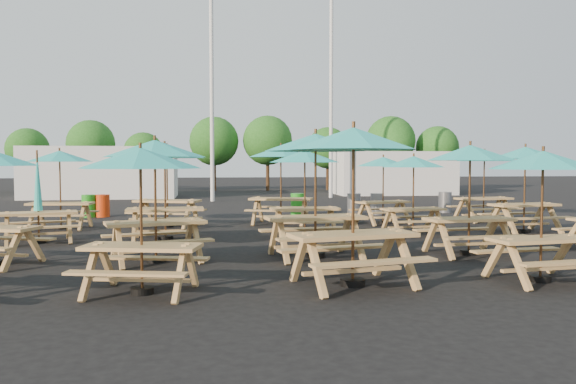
{
  "coord_description": "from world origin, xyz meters",
  "views": [
    {
      "loc": [
        -2.3,
        -14.25,
        1.93
      ],
      "look_at": [
        0.0,
        1.5,
        1.1
      ],
      "focal_mm": 35.0,
      "sensor_mm": 36.0,
      "label": 1
    }
  ],
  "objects": [
    {
      "name": "picnic_unit_13",
      "position": [
        3.16,
        -3.2,
        1.99
      ],
      "size": [
        2.04,
        2.04,
        2.32
      ],
      "rotation": [
        0.0,
        0.0,
        0.08
      ],
      "color": "tan",
      "rests_on": "ground"
    },
    {
      "name": "picnic_unit_14",
      "position": [
        3.21,
        0.14,
        1.82
      ],
      "size": [
        1.91,
        1.91,
        2.13
      ],
      "rotation": [
        0.0,
        0.0,
        0.11
      ],
      "color": "tan",
      "rests_on": "ground"
    },
    {
      "name": "picnic_unit_19",
      "position": [
        6.78,
        3.11,
        1.99
      ],
      "size": [
        2.14,
        2.14,
        2.33
      ],
      "rotation": [
        0.0,
        0.0,
        0.13
      ],
      "color": "tan",
      "rests_on": "ground"
    },
    {
      "name": "picnic_unit_9",
      "position": [
        -0.11,
        -3.11,
        2.17
      ],
      "size": [
        2.33,
        2.33,
        2.54
      ],
      "rotation": [
        0.0,
        0.0,
        0.13
      ],
      "color": "tan",
      "rests_on": "ground"
    },
    {
      "name": "waste_bin_4",
      "position": [
        3.98,
        5.83,
        0.4
      ],
      "size": [
        0.5,
        0.5,
        0.8
      ],
      "primitive_type": "cylinder",
      "color": "gray",
      "rests_on": "ground"
    },
    {
      "name": "waste_bin_5",
      "position": [
        6.86,
        6.32,
        0.4
      ],
      "size": [
        0.5,
        0.5,
        0.8
      ],
      "primitive_type": "cylinder",
      "color": "gray",
      "rests_on": "ground"
    },
    {
      "name": "tree_6",
      "position": [
        10.23,
        22.9,
        3.43
      ],
      "size": [
        3.38,
        3.38,
        5.13
      ],
      "color": "#382314",
      "rests_on": "ground"
    },
    {
      "name": "picnic_unit_6",
      "position": [
        -3.32,
        -0.02,
        2.05
      ],
      "size": [
        2.05,
        2.05,
        2.41
      ],
      "rotation": [
        0.0,
        0.0,
        0.04
      ],
      "color": "tan",
      "rests_on": "ground"
    },
    {
      "name": "waste_bin_0",
      "position": [
        -6.43,
        6.36,
        0.4
      ],
      "size": [
        0.5,
        0.5,
        0.8
      ],
      "primitive_type": "cylinder",
      "color": "#20921A",
      "rests_on": "ground"
    },
    {
      "name": "tree_2",
      "position": [
        -6.39,
        23.65,
        2.62
      ],
      "size": [
        2.59,
        2.59,
        3.93
      ],
      "color": "#382314",
      "rests_on": "ground"
    },
    {
      "name": "tree_0",
      "position": [
        -14.07,
        25.25,
        2.83
      ],
      "size": [
        2.8,
        2.8,
        4.24
      ],
      "color": "#382314",
      "rests_on": "ground"
    },
    {
      "name": "waste_bin_3",
      "position": [
        3.12,
        5.93,
        0.4
      ],
      "size": [
        0.5,
        0.5,
        0.8
      ],
      "primitive_type": "cylinder",
      "color": "gray",
      "rests_on": "ground"
    },
    {
      "name": "waste_bin_1",
      "position": [
        -5.97,
        6.4,
        0.4
      ],
      "size": [
        0.5,
        0.5,
        0.8
      ],
      "primitive_type": "cylinder",
      "color": "red",
      "rests_on": "ground"
    },
    {
      "name": "ground",
      "position": [
        0.0,
        0.0,
        0.0
      ],
      "size": [
        120.0,
        120.0,
        0.0
      ],
      "primitive_type": "plane",
      "color": "black",
      "rests_on": "ground"
    },
    {
      "name": "tree_7",
      "position": [
        13.63,
        22.92,
        2.99
      ],
      "size": [
        2.95,
        2.95,
        4.48
      ],
      "color": "#382314",
      "rests_on": "ground"
    },
    {
      "name": "picnic_unit_3",
      "position": [
        -6.51,
        2.84,
        1.97
      ],
      "size": [
        2.03,
        2.03,
        2.31
      ],
      "rotation": [
        0.0,
        0.0,
        -0.08
      ],
      "color": "tan",
      "rests_on": "ground"
    },
    {
      "name": "picnic_unit_8",
      "position": [
        -0.03,
        -5.77,
        2.14
      ],
      "size": [
        2.4,
        2.4,
        2.5
      ],
      "rotation": [
        0.0,
        0.0,
        0.2
      ],
      "color": "tan",
      "rests_on": "ground"
    },
    {
      "name": "picnic_unit_11",
      "position": [
        0.01,
        3.15,
        2.11
      ],
      "size": [
        2.56,
        2.56,
        2.48
      ],
      "rotation": [
        0.0,
        0.0,
        -0.33
      ],
      "color": "tan",
      "rests_on": "ground"
    },
    {
      "name": "picnic_unit_15",
      "position": [
        3.23,
        2.82,
        1.82
      ],
      "size": [
        2.14,
        2.14,
        2.14
      ],
      "rotation": [
        0.0,
        0.0,
        0.27
      ],
      "color": "tan",
      "rests_on": "ground"
    },
    {
      "name": "picnic_unit_2",
      "position": [
        -6.31,
        -0.08,
        0.92
      ],
      "size": [
        2.1,
        1.95,
        2.24
      ],
      "rotation": [
        0.0,
        0.0,
        0.28
      ],
      "color": "tan",
      "rests_on": "ground"
    },
    {
      "name": "waste_bin_2",
      "position": [
        1.03,
        6.18,
        0.4
      ],
      "size": [
        0.5,
        0.5,
        0.8
      ],
      "primitive_type": "cylinder",
      "color": "#20921A",
      "rests_on": "ground"
    },
    {
      "name": "event_tent_1",
      "position": [
        9.0,
        19.0,
        1.3
      ],
      "size": [
        7.0,
        4.0,
        2.6
      ],
      "primitive_type": "cube",
      "color": "silver",
      "rests_on": "ground"
    },
    {
      "name": "mast_0",
      "position": [
        -2.0,
        14.0,
        6.0
      ],
      "size": [
        0.2,
        0.2,
        12.0
      ],
      "primitive_type": "cylinder",
      "color": "silver",
      "rests_on": "ground"
    },
    {
      "name": "mast_1",
      "position": [
        4.5,
        16.0,
        6.0
      ],
      "size": [
        0.2,
        0.2,
        12.0
      ],
      "primitive_type": "cylinder",
      "color": "silver",
      "rests_on": "ground"
    },
    {
      "name": "event_tent_0",
      "position": [
        -8.0,
        18.0,
        1.4
      ],
      "size": [
        8.0,
        4.0,
        2.8
      ],
      "primitive_type": "cube",
      "color": "silver",
      "rests_on": "ground"
    },
    {
      "name": "picnic_unit_4",
      "position": [
        -3.25,
        -5.85,
        1.85
      ],
      "size": [
        2.14,
        2.14,
        2.17
      ],
      "rotation": [
        0.0,
        0.0,
        -0.24
      ],
      "color": "tan",
      "rests_on": "ground"
    },
    {
      "name": "picnic_unit_10",
      "position": [
        0.24,
        0.11,
        1.95
      ],
      "size": [
        1.87,
        1.87,
        2.28
      ],
      "rotation": [
        0.0,
        0.0,
        -0.01
      ],
      "color": "tan",
      "rests_on": "ground"
    },
    {
      "name": "tree_5",
      "position": [
        6.22,
        24.67,
        2.97
      ],
      "size": [
        2.94,
        2.94,
        4.45
      ],
      "color": "#382314",
      "rests_on": "ground"
    },
    {
      "name": "tree_3",
      "position": [
        -1.75,
        24.72,
        3.41
      ],
      "size": [
        3.36,
        3.36,
        5.09
      ],
      "color": "#382314",
      "rests_on": "ground"
    },
    {
      "name": "tree_1",
      "position": [
        -9.74,
        23.9,
        3.15
      ],
      "size": [
        3.11,
        3.11,
        4.72
      ],
      "color": "#382314",
      "rests_on": "ground"
    },
    {
      "name": "picnic_unit_18",
      "position": [
        6.4,
        0.1,
        2.04
      ],
      "size": [
        2.19,
        2.19,
        2.39
      ],
      "rotation": [
        0.0,
        0.0,
        0.13
      ],
      "color": "tan",
      "rests_on": "ground"
    },
    {
      "name": "picnic_unit_7",
      "position": [
        -3.46,
        2.83,
        2.09
      ],
      "size": [
        2.54,
        2.54,
        2.45
      ],
      "rotation": [
        0.0,
        0.0,
        -0.33
      ],
      "color": "tan",
      "rests_on": "ground"
    },
    {
      "name": "tree_4",
      "position": [
        1.9,
        24.26,
        3.46
      ],
      "size": [
        3.41,
        3.41,
        5.17
      ],
      "color": "#382314",
      "rests_on": "ground"
    },
    {
      "name": "picnic_unit_12",
      "position": [
        3.08,
        -5.9,
        1.83
      ],
      "size": [
        1.95,
        1.95,
        2.15
      ],
      "rotation": [
        0.0,
        0.0,
        0.12
      ],
      "color": "tan",
      "rests_on": "ground"
    },
    {
      "name": "picnic_unit_5",
      "position": [
        -3.28,
        -3.14,
        2.05
      ],
      "size": [
        2.43,
        2.43,
        2.4
      ],
      "rotation": [
        0.0,
        0.0,
        0.29
      ],
      "color": "tan",
      "rests_on": "ground"
    }
  ]
}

